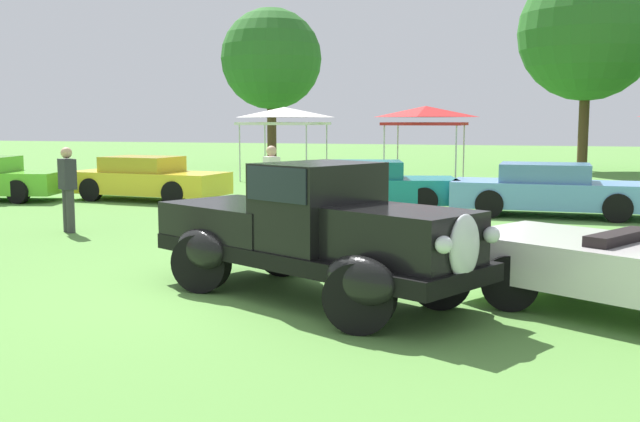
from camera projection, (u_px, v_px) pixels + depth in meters
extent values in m
plane|color=#568C3D|center=(259.00, 292.00, 9.63)|extent=(120.00, 120.00, 0.00)
cube|color=black|center=(311.00, 254.00, 9.19)|extent=(4.70, 3.36, 0.20)
cube|color=black|center=(398.00, 236.00, 8.21)|extent=(1.99, 1.74, 0.60)
ellipsoid|color=silver|center=(464.00, 247.00, 7.62)|extent=(0.38, 0.54, 0.68)
cube|color=black|center=(318.00, 206.00, 9.03)|extent=(1.59, 1.72, 1.04)
cube|color=black|center=(318.00, 181.00, 9.00)|extent=(1.52, 1.70, 0.40)
cube|color=black|center=(244.00, 221.00, 10.04)|extent=(2.40, 2.15, 0.48)
ellipsoid|color=black|center=(441.00, 262.00, 8.72)|extent=(0.98, 0.74, 0.52)
ellipsoid|color=black|center=(360.00, 281.00, 7.69)|extent=(0.98, 0.74, 0.52)
ellipsoid|color=black|center=(283.00, 237.00, 10.59)|extent=(0.98, 0.74, 0.52)
ellipsoid|color=black|center=(201.00, 249.00, 9.56)|extent=(0.98, 0.74, 0.52)
sphere|color=silver|center=(492.00, 235.00, 7.89)|extent=(0.18, 0.18, 0.18)
sphere|color=silver|center=(444.00, 245.00, 7.26)|extent=(0.18, 0.18, 0.18)
cylinder|color=black|center=(440.00, 277.00, 8.74)|extent=(0.76, 0.24, 0.76)
cylinder|color=black|center=(360.00, 298.00, 7.71)|extent=(0.76, 0.24, 0.76)
cylinder|color=black|center=(283.00, 249.00, 10.61)|extent=(0.76, 0.24, 0.76)
cylinder|color=black|center=(201.00, 263.00, 9.59)|extent=(0.76, 0.24, 0.76)
cube|color=black|center=(619.00, 244.00, 8.45)|extent=(0.85, 1.18, 0.28)
cylinder|color=black|center=(576.00, 265.00, 9.70)|extent=(0.66, 0.20, 0.66)
cylinder|color=black|center=(510.00, 283.00, 8.65)|extent=(0.66, 0.20, 0.66)
cylinder|color=black|center=(18.00, 192.00, 19.82)|extent=(0.64, 0.22, 0.64)
cube|color=yellow|center=(148.00, 183.00, 20.60)|extent=(4.57, 2.07, 0.60)
cube|color=gold|center=(142.00, 164.00, 20.60)|extent=(2.07, 1.62, 0.44)
cylinder|color=black|center=(174.00, 193.00, 19.41)|extent=(0.64, 0.22, 0.64)
cylinder|color=black|center=(91.00, 190.00, 20.41)|extent=(0.64, 0.22, 0.64)
cube|color=teal|center=(370.00, 190.00, 18.39)|extent=(4.49, 2.72, 0.60)
cube|color=#146A6E|center=(364.00, 170.00, 18.33)|extent=(2.16, 1.88, 0.44)
cylinder|color=black|center=(425.00, 201.00, 17.61)|extent=(0.64, 0.22, 0.64)
cylinder|color=black|center=(319.00, 200.00, 17.68)|extent=(0.64, 0.22, 0.64)
cube|color=#669EDB|center=(552.00, 195.00, 17.24)|extent=(4.56, 1.72, 0.60)
cube|color=#517EAF|center=(545.00, 173.00, 17.23)|extent=(2.01, 1.46, 0.44)
cylinder|color=black|center=(617.00, 208.00, 16.12)|extent=(0.64, 0.22, 0.64)
cylinder|color=black|center=(489.00, 204.00, 16.94)|extent=(0.64, 0.22, 0.64)
cylinder|color=#9E998E|center=(274.00, 206.00, 15.50)|extent=(0.16, 0.16, 0.86)
cylinder|color=#9E998E|center=(270.00, 205.00, 15.68)|extent=(0.16, 0.16, 0.86)
cube|color=silver|center=(272.00, 171.00, 15.51)|extent=(0.44, 0.46, 0.60)
sphere|color=tan|center=(271.00, 151.00, 15.45)|extent=(0.22, 0.22, 0.22)
cylinder|color=#383838|center=(71.00, 211.00, 14.64)|extent=(0.16, 0.16, 0.86)
cylinder|color=#383838|center=(67.00, 210.00, 14.80)|extent=(0.16, 0.16, 0.86)
cube|color=#2D2D33|center=(67.00, 174.00, 14.63)|extent=(0.47, 0.43, 0.60)
sphere|color=tan|center=(66.00, 153.00, 14.58)|extent=(0.22, 0.22, 0.22)
cylinder|color=#B7B7BC|center=(327.00, 151.00, 28.66)|extent=(0.05, 0.05, 2.05)
cylinder|color=#B7B7BC|center=(306.00, 154.00, 26.24)|extent=(0.05, 0.05, 2.05)
cylinder|color=#B7B7BC|center=(265.00, 151.00, 29.39)|extent=(0.05, 0.05, 2.05)
cylinder|color=#B7B7BC|center=(240.00, 153.00, 26.97)|extent=(0.05, 0.05, 2.05)
cube|color=silver|center=(284.00, 124.00, 27.68)|extent=(2.83, 2.83, 0.10)
pyramid|color=silver|center=(284.00, 112.00, 27.63)|extent=(2.78, 2.78, 0.38)
cylinder|color=#B7B7BC|center=(464.00, 154.00, 26.44)|extent=(0.05, 0.05, 2.05)
cylinder|color=#B7B7BC|center=(456.00, 157.00, 24.18)|extent=(0.05, 0.05, 2.05)
cylinder|color=#B7B7BC|center=(398.00, 153.00, 27.13)|extent=(0.05, 0.05, 2.05)
cylinder|color=#B7B7BC|center=(384.00, 156.00, 24.87)|extent=(0.05, 0.05, 2.05)
cube|color=red|center=(426.00, 124.00, 25.53)|extent=(2.65, 2.65, 0.10)
pyramid|color=red|center=(426.00, 111.00, 25.47)|extent=(2.60, 2.60, 0.38)
cylinder|color=#47331E|center=(272.00, 127.00, 35.46)|extent=(0.44, 0.44, 3.81)
sphere|color=#286623|center=(271.00, 59.00, 35.07)|extent=(4.76, 4.76, 4.76)
cylinder|color=#47331E|center=(584.00, 121.00, 32.62)|extent=(0.44, 0.44, 4.39)
sphere|color=#286623|center=(587.00, 32.00, 32.16)|extent=(5.93, 5.93, 5.93)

